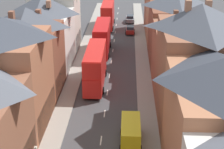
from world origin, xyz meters
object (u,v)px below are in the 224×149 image
Objects in this scene: car_parked_left_a at (130,30)px; double_decker_bus_lead at (108,14)px; delivery_van at (131,132)px; double_decker_bus_mid_street at (95,66)px; double_decker_bus_far_approaching at (102,38)px; car_near_silver at (130,19)px.

double_decker_bus_lead is at bearing 134.58° from car_parked_left_a.
delivery_van reaches higher than car_parked_left_a.
delivery_van is at bearing -71.78° from double_decker_bus_mid_street.
car_parked_left_a is (4.91, -4.98, -2.02)m from double_decker_bus_lead.
double_decker_bus_far_approaching is 2.08× the size of delivery_van.
delivery_van is (0.00, -41.73, 0.54)m from car_parked_left_a.
double_decker_bus_lead is 2.08× the size of delivery_van.
car_near_silver is at bearing 82.29° from double_decker_bus_mid_street.
delivery_van is at bearing -84.00° from double_decker_bus_lead.
double_decker_bus_lead is at bearing -137.80° from car_near_silver.
double_decker_bus_lead and double_decker_bus_far_approaching have the same top height.
car_near_silver is 9.43m from car_parked_left_a.
double_decker_bus_far_approaching is 29.24m from delivery_van.
car_parked_left_a is at bearing 79.63° from double_decker_bus_mid_street.
double_decker_bus_mid_street is 36.63m from car_near_silver.
double_decker_bus_mid_street is 2.08× the size of delivery_van.
double_decker_bus_far_approaching is 13.99m from car_parked_left_a.
delivery_van is at bearing -90.00° from car_parked_left_a.
double_decker_bus_lead is 6.92m from car_near_silver.
double_decker_bus_mid_street is at bearing -97.71° from car_near_silver.
double_decker_bus_mid_street is at bearing -100.37° from car_parked_left_a.
delivery_van is at bearing -90.00° from car_near_silver.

